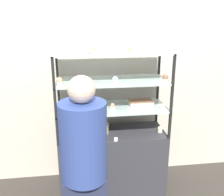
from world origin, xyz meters
TOP-DOWN VIEW (x-y plane):
  - ground_plane at (0.00, 0.00)m, footprint 20.00×20.00m
  - back_wall at (0.00, 0.39)m, footprint 8.00×0.05m
  - display_base at (0.00, 0.00)m, footprint 1.15×0.48m
  - display_riser_lower at (0.00, 0.00)m, footprint 1.15×0.48m
  - display_riser_middle at (0.00, 0.00)m, footprint 1.15×0.48m
  - display_riser_upper at (0.00, 0.00)m, footprint 1.15×0.48m
  - layer_cake_centerpiece at (-0.13, -0.00)m, footprint 0.19×0.19m
  - sheet_cake_frosted at (0.31, 0.02)m, footprint 0.25×0.15m
  - cupcake_0 at (-0.50, -0.10)m, footprint 0.05×0.05m
  - cupcake_1 at (0.52, -0.07)m, footprint 0.05×0.05m
  - price_tag_0 at (0.01, -0.22)m, footprint 0.04×0.00m
  - cupcake_2 at (-0.53, -0.10)m, footprint 0.05×0.05m
  - cupcake_3 at (-0.27, -0.05)m, footprint 0.05×0.05m
  - cupcake_4 at (0.00, -0.04)m, footprint 0.05×0.05m
  - cupcake_5 at (0.51, -0.13)m, footprint 0.05×0.05m
  - price_tag_1 at (-0.14, -0.22)m, footprint 0.04×0.00m
  - cupcake_6 at (-0.52, -0.09)m, footprint 0.06×0.06m
  - cupcake_7 at (0.01, -0.12)m, footprint 0.06×0.06m
  - cupcake_8 at (0.53, -0.11)m, footprint 0.06×0.06m
  - price_tag_2 at (0.37, -0.22)m, footprint 0.04×0.00m
  - cupcake_9 at (-0.52, -0.07)m, footprint 0.06×0.06m
  - cupcake_10 at (-0.19, -0.05)m, footprint 0.06×0.06m
  - cupcake_11 at (0.16, -0.10)m, footprint 0.06×0.06m
  - cupcake_12 at (0.51, -0.05)m, footprint 0.06×0.06m
  - price_tag_3 at (-0.31, -0.22)m, footprint 0.04×0.00m
  - donut_glazed at (-0.26, -0.04)m, footprint 0.13×0.13m
  - customer_figure at (-0.32, -0.78)m, footprint 0.36×0.36m

SIDE VIEW (x-z plane):
  - ground_plane at x=0.00m, z-range 0.00..0.00m
  - display_base at x=0.00m, z-range 0.00..0.73m
  - price_tag_0 at x=0.01m, z-range 0.73..0.77m
  - cupcake_0 at x=-0.50m, z-range 0.72..0.79m
  - cupcake_1 at x=0.52m, z-range 0.72..0.79m
  - layer_cake_centerpiece at x=-0.13m, z-range 0.73..0.83m
  - customer_figure at x=-0.32m, z-range 0.05..1.60m
  - display_riser_lower at x=0.00m, z-range 0.85..1.14m
  - price_tag_1 at x=-0.14m, z-range 1.02..1.06m
  - cupcake_2 at x=-0.53m, z-range 1.01..1.07m
  - cupcake_3 at x=-0.27m, z-range 1.01..1.07m
  - cupcake_4 at x=0.00m, z-range 1.01..1.07m
  - cupcake_5 at x=0.51m, z-range 1.01..1.07m
  - sheet_cake_frosted at x=0.31m, z-range 1.02..1.07m
  - display_riser_middle at x=0.00m, z-range 1.14..1.43m
  - back_wall at x=0.00m, z-range 0.00..2.60m
  - price_tag_2 at x=0.37m, z-range 1.31..1.35m
  - cupcake_6 at x=-0.52m, z-range 1.30..1.38m
  - cupcake_7 at x=0.01m, z-range 1.30..1.38m
  - cupcake_8 at x=0.53m, z-range 1.30..1.38m
  - display_riser_upper at x=0.00m, z-range 1.43..1.72m
  - donut_glazed at x=-0.26m, z-range 1.60..1.63m
  - price_tag_3 at x=-0.31m, z-range 1.60..1.64m
  - cupcake_9 at x=-0.52m, z-range 1.59..1.67m
  - cupcake_10 at x=-0.19m, z-range 1.59..1.67m
  - cupcake_11 at x=0.16m, z-range 1.59..1.67m
  - cupcake_12 at x=0.51m, z-range 1.59..1.67m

